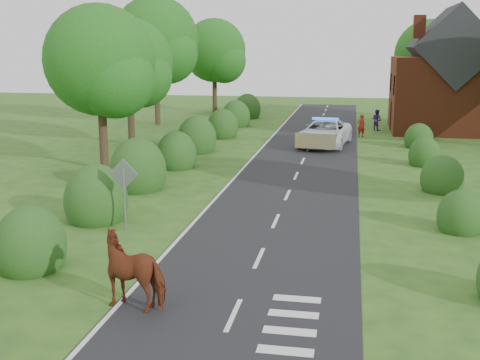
% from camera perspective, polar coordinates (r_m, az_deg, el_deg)
% --- Properties ---
extents(ground, '(120.00, 120.00, 0.00)m').
position_cam_1_polar(ground, '(18.25, 1.82, -7.46)').
color(ground, '#2F531F').
extents(road, '(6.00, 70.00, 0.02)m').
position_cam_1_polar(road, '(32.66, 5.83, 1.47)').
color(road, black).
rests_on(road, ground).
extents(road_markings, '(4.96, 70.00, 0.01)m').
position_cam_1_polar(road_markings, '(30.81, 2.54, 0.88)').
color(road_markings, white).
rests_on(road_markings, road).
extents(hedgerow_left, '(2.75, 50.41, 3.00)m').
position_cam_1_polar(hedgerow_left, '(30.55, -6.95, 2.09)').
color(hedgerow_left, '#26481A').
rests_on(hedgerow_left, ground).
extents(hedgerow_right, '(2.10, 45.78, 2.10)m').
position_cam_1_polar(hedgerow_right, '(29.02, 18.29, 0.59)').
color(hedgerow_right, '#26481A').
rests_on(hedgerow_right, ground).
extents(tree_left_a, '(5.74, 5.60, 8.38)m').
position_cam_1_polar(tree_left_a, '(31.35, -12.83, 10.58)').
color(tree_left_a, '#332316').
rests_on(tree_left_a, ground).
extents(tree_left_b, '(5.74, 5.60, 8.07)m').
position_cam_1_polar(tree_left_b, '(39.34, -10.22, 10.59)').
color(tree_left_b, '#332316').
rests_on(tree_left_b, ground).
extents(tree_left_c, '(6.97, 6.80, 10.22)m').
position_cam_1_polar(tree_left_c, '(49.21, -7.73, 12.76)').
color(tree_left_c, '#332316').
rests_on(tree_left_c, ground).
extents(tree_left_d, '(6.15, 6.00, 8.89)m').
position_cam_1_polar(tree_left_d, '(58.23, -2.22, 11.93)').
color(tree_left_d, '#332316').
rests_on(tree_left_d, ground).
extents(tree_right_c, '(6.15, 6.00, 8.58)m').
position_cam_1_polar(tree_right_c, '(55.22, 17.83, 11.01)').
color(tree_right_c, '#332316').
rests_on(tree_right_c, ground).
extents(road_sign, '(1.06, 0.08, 2.53)m').
position_cam_1_polar(road_sign, '(20.92, -10.96, -0.36)').
color(road_sign, gray).
rests_on(road_sign, ground).
extents(house, '(8.00, 7.40, 9.17)m').
position_cam_1_polar(house, '(47.53, 19.13, 8.89)').
color(house, maroon).
rests_on(house, ground).
extents(cow, '(2.31, 1.44, 1.53)m').
position_cam_1_polar(cow, '(15.16, -9.81, -8.81)').
color(cow, '#5B3111').
rests_on(cow, ground).
extents(police_van, '(3.56, 6.34, 1.81)m').
position_cam_1_polar(police_van, '(38.98, 8.04, 4.43)').
color(police_van, silver).
rests_on(police_van, ground).
extents(pedestrian_red, '(0.69, 0.60, 1.59)m').
position_cam_1_polar(pedestrian_red, '(43.34, 11.41, 5.07)').
color(pedestrian_red, maroon).
rests_on(pedestrian_red, ground).
extents(pedestrian_purple, '(0.98, 0.97, 1.60)m').
position_cam_1_polar(pedestrian_purple, '(47.09, 12.83, 5.58)').
color(pedestrian_purple, '#4B267A').
rests_on(pedestrian_purple, ground).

